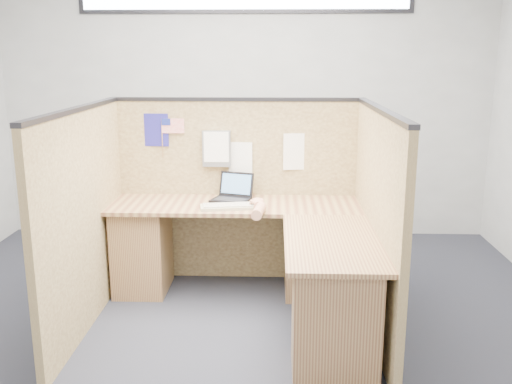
{
  "coord_description": "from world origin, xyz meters",
  "views": [
    {
      "loc": [
        0.32,
        -3.63,
        1.86
      ],
      "look_at": [
        0.17,
        0.5,
        0.87
      ],
      "focal_mm": 40.0,
      "sensor_mm": 36.0,
      "label": 1
    }
  ],
  "objects_px": {
    "l_desk": "(257,262)",
    "mouse": "(258,205)",
    "laptop": "(231,193)",
    "keyboard": "(231,206)"
  },
  "relations": [
    {
      "from": "laptop",
      "to": "keyboard",
      "type": "bearing_deg",
      "value": -66.63
    },
    {
      "from": "l_desk",
      "to": "laptop",
      "type": "relative_size",
      "value": 5.51
    },
    {
      "from": "l_desk",
      "to": "mouse",
      "type": "distance_m",
      "value": 0.45
    },
    {
      "from": "keyboard",
      "to": "laptop",
      "type": "bearing_deg",
      "value": 85.77
    },
    {
      "from": "laptop",
      "to": "mouse",
      "type": "height_order",
      "value": "laptop"
    },
    {
      "from": "keyboard",
      "to": "mouse",
      "type": "relative_size",
      "value": 4.19
    },
    {
      "from": "laptop",
      "to": "l_desk",
      "type": "bearing_deg",
      "value": -48.31
    },
    {
      "from": "laptop",
      "to": "mouse",
      "type": "distance_m",
      "value": 0.34
    },
    {
      "from": "l_desk",
      "to": "laptop",
      "type": "xyz_separation_m",
      "value": [
        -0.23,
        0.52,
        0.39
      ]
    },
    {
      "from": "keyboard",
      "to": "mouse",
      "type": "bearing_deg",
      "value": -4.57
    }
  ]
}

